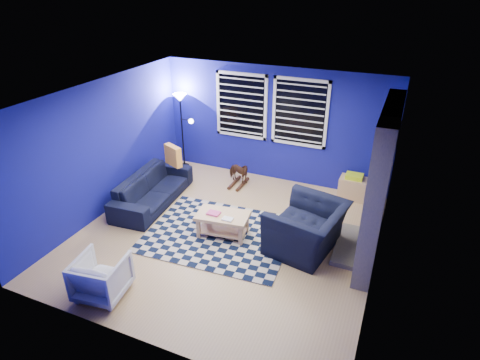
% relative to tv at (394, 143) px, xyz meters
% --- Properties ---
extents(floor, '(5.00, 5.00, 0.00)m').
position_rel_tv_xyz_m(floor, '(-2.45, -2.00, -1.40)').
color(floor, tan).
rests_on(floor, ground).
extents(ceiling, '(5.00, 5.00, 0.00)m').
position_rel_tv_xyz_m(ceiling, '(-2.45, -2.00, 1.10)').
color(ceiling, white).
rests_on(ceiling, wall_back).
extents(wall_back, '(5.00, 0.00, 5.00)m').
position_rel_tv_xyz_m(wall_back, '(-2.45, 0.50, -0.15)').
color(wall_back, navy).
rests_on(wall_back, floor).
extents(wall_left, '(0.00, 5.00, 5.00)m').
position_rel_tv_xyz_m(wall_left, '(-4.95, -2.00, -0.15)').
color(wall_left, navy).
rests_on(wall_left, floor).
extents(wall_right, '(0.00, 5.00, 5.00)m').
position_rel_tv_xyz_m(wall_right, '(0.05, -2.00, -0.15)').
color(wall_right, navy).
rests_on(wall_right, floor).
extents(fireplace, '(0.65, 2.00, 2.50)m').
position_rel_tv_xyz_m(fireplace, '(-0.09, -1.50, -0.20)').
color(fireplace, gray).
rests_on(fireplace, floor).
extents(window_left, '(1.17, 0.06, 1.42)m').
position_rel_tv_xyz_m(window_left, '(-3.20, 0.46, 0.20)').
color(window_left, black).
rests_on(window_left, wall_back).
extents(window_right, '(1.17, 0.06, 1.42)m').
position_rel_tv_xyz_m(window_right, '(-1.90, 0.46, 0.20)').
color(window_right, black).
rests_on(window_right, wall_back).
extents(tv, '(0.07, 1.00, 0.58)m').
position_rel_tv_xyz_m(tv, '(0.00, 0.00, 0.00)').
color(tv, black).
rests_on(tv, wall_right).
extents(rug, '(2.61, 2.14, 0.02)m').
position_rel_tv_xyz_m(rug, '(-2.57, -2.01, -1.39)').
color(rug, black).
rests_on(rug, floor).
extents(sofa, '(2.13, 0.97, 0.60)m').
position_rel_tv_xyz_m(sofa, '(-4.29, -1.50, -1.10)').
color(sofa, black).
rests_on(sofa, floor).
extents(armchair_big, '(1.42, 1.29, 0.81)m').
position_rel_tv_xyz_m(armchair_big, '(-1.07, -1.80, -1.00)').
color(armchair_big, black).
rests_on(armchair_big, floor).
extents(armchair_bent, '(0.76, 0.78, 0.63)m').
position_rel_tv_xyz_m(armchair_bent, '(-3.46, -4.01, -1.09)').
color(armchair_bent, gray).
rests_on(armchair_bent, floor).
extents(rocking_horse, '(0.38, 0.61, 0.48)m').
position_rel_tv_xyz_m(rocking_horse, '(-3.01, -0.14, -1.09)').
color(rocking_horse, '#492717').
rests_on(rocking_horse, floor).
extents(coffee_table, '(0.96, 0.63, 0.45)m').
position_rel_tv_xyz_m(coffee_table, '(-2.51, -2.01, -1.09)').
color(coffee_table, tan).
rests_on(coffee_table, rug).
extents(cabinet, '(0.55, 0.37, 0.54)m').
position_rel_tv_xyz_m(cabinet, '(-0.63, 0.25, -1.16)').
color(cabinet, tan).
rests_on(cabinet, floor).
extents(floor_lamp, '(0.48, 0.30, 1.76)m').
position_rel_tv_xyz_m(floor_lamp, '(-4.58, 0.25, 0.04)').
color(floor_lamp, black).
rests_on(floor_lamp, floor).
extents(throw_pillow, '(0.46, 0.31, 0.42)m').
position_rel_tv_xyz_m(throw_pillow, '(-4.14, -0.90, -0.59)').
color(throw_pillow, '#F09B38').
rests_on(throw_pillow, sofa).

